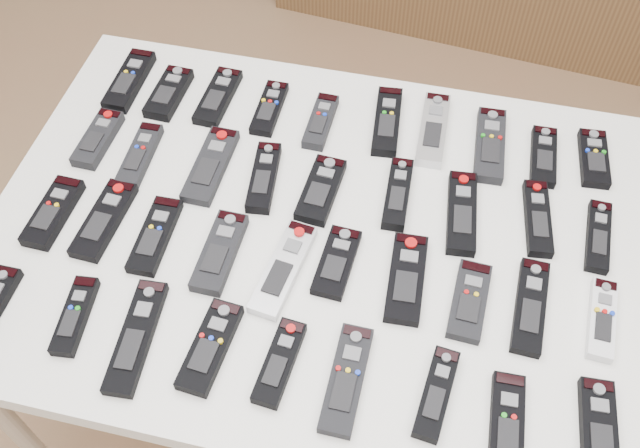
% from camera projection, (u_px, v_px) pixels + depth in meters
% --- Properties ---
extents(ground, '(4.00, 4.00, 0.00)m').
position_uv_depth(ground, '(361.00, 424.00, 1.91)').
color(ground, '#9B6C4F').
rests_on(ground, ground).
extents(table, '(1.25, 0.88, 0.78)m').
position_uv_depth(table, '(320.00, 248.00, 1.38)').
color(table, white).
rests_on(table, ground).
extents(remote_0, '(0.05, 0.18, 0.02)m').
position_uv_depth(remote_0, '(129.00, 80.00, 1.56)').
color(remote_0, black).
rests_on(remote_0, table).
extents(remote_1, '(0.06, 0.15, 0.02)m').
position_uv_depth(remote_1, '(169.00, 93.00, 1.54)').
color(remote_1, black).
rests_on(remote_1, table).
extents(remote_2, '(0.06, 0.17, 0.02)m').
position_uv_depth(remote_2, '(218.00, 97.00, 1.53)').
color(remote_2, black).
rests_on(remote_2, table).
extents(remote_3, '(0.05, 0.15, 0.02)m').
position_uv_depth(remote_3, '(269.00, 108.00, 1.51)').
color(remote_3, black).
rests_on(remote_3, table).
extents(remote_4, '(0.05, 0.15, 0.02)m').
position_uv_depth(remote_4, '(321.00, 122.00, 1.49)').
color(remote_4, black).
rests_on(remote_4, table).
extents(remote_5, '(0.07, 0.19, 0.02)m').
position_uv_depth(remote_5, '(387.00, 121.00, 1.49)').
color(remote_5, black).
rests_on(remote_5, table).
extents(remote_6, '(0.06, 0.20, 0.02)m').
position_uv_depth(remote_6, '(433.00, 130.00, 1.47)').
color(remote_6, '#B7B7BC').
rests_on(remote_6, table).
extents(remote_7, '(0.07, 0.19, 0.02)m').
position_uv_depth(remote_7, '(490.00, 145.00, 1.45)').
color(remote_7, black).
rests_on(remote_7, table).
extents(remote_8, '(0.05, 0.15, 0.02)m').
position_uv_depth(remote_8, '(543.00, 156.00, 1.43)').
color(remote_8, black).
rests_on(remote_8, table).
extents(remote_9, '(0.06, 0.15, 0.02)m').
position_uv_depth(remote_9, '(594.00, 158.00, 1.43)').
color(remote_9, black).
rests_on(remote_9, table).
extents(remote_10, '(0.06, 0.15, 0.02)m').
position_uv_depth(remote_10, '(98.00, 139.00, 1.46)').
color(remote_10, black).
rests_on(remote_10, table).
extents(remote_11, '(0.05, 0.16, 0.02)m').
position_uv_depth(remote_11, '(140.00, 155.00, 1.43)').
color(remote_11, black).
rests_on(remote_11, table).
extents(remote_12, '(0.06, 0.19, 0.02)m').
position_uv_depth(remote_12, '(211.00, 165.00, 1.42)').
color(remote_12, black).
rests_on(remote_12, table).
extents(remote_13, '(0.06, 0.17, 0.02)m').
position_uv_depth(remote_13, '(264.00, 177.00, 1.39)').
color(remote_13, black).
rests_on(remote_13, table).
extents(remote_14, '(0.07, 0.16, 0.02)m').
position_uv_depth(remote_14, '(321.00, 190.00, 1.38)').
color(remote_14, black).
rests_on(remote_14, table).
extents(remote_15, '(0.05, 0.17, 0.02)m').
position_uv_depth(remote_15, '(398.00, 194.00, 1.37)').
color(remote_15, black).
rests_on(remote_15, table).
extents(remote_16, '(0.07, 0.19, 0.02)m').
position_uv_depth(remote_16, '(462.00, 213.00, 1.34)').
color(remote_16, black).
rests_on(remote_16, table).
extents(remote_17, '(0.06, 0.17, 0.02)m').
position_uv_depth(remote_17, '(538.00, 218.00, 1.34)').
color(remote_17, black).
rests_on(remote_17, table).
extents(remote_18, '(0.05, 0.16, 0.02)m').
position_uv_depth(remote_18, '(598.00, 236.00, 1.31)').
color(remote_18, black).
rests_on(remote_18, table).
extents(remote_19, '(0.06, 0.16, 0.02)m').
position_uv_depth(remote_19, '(53.00, 212.00, 1.34)').
color(remote_19, black).
rests_on(remote_19, table).
extents(remote_20, '(0.07, 0.18, 0.02)m').
position_uv_depth(remote_20, '(104.00, 220.00, 1.33)').
color(remote_20, black).
rests_on(remote_20, table).
extents(remote_21, '(0.06, 0.17, 0.02)m').
position_uv_depth(remote_21, '(155.00, 236.00, 1.31)').
color(remote_21, black).
rests_on(remote_21, table).
extents(remote_22, '(0.06, 0.17, 0.02)m').
position_uv_depth(remote_22, '(220.00, 252.00, 1.29)').
color(remote_22, black).
rests_on(remote_22, table).
extents(remote_23, '(0.08, 0.21, 0.02)m').
position_uv_depth(remote_23, '(284.00, 269.00, 1.27)').
color(remote_23, '#B7B7BC').
rests_on(remote_23, table).
extents(remote_24, '(0.07, 0.15, 0.02)m').
position_uv_depth(remote_24, '(337.00, 262.00, 1.28)').
color(remote_24, black).
rests_on(remote_24, table).
extents(remote_25, '(0.07, 0.18, 0.02)m').
position_uv_depth(remote_25, '(406.00, 278.00, 1.26)').
color(remote_25, black).
rests_on(remote_25, table).
extents(remote_26, '(0.06, 0.16, 0.02)m').
position_uv_depth(remote_26, '(469.00, 301.00, 1.23)').
color(remote_26, black).
rests_on(remote_26, table).
extents(remote_27, '(0.06, 0.19, 0.02)m').
position_uv_depth(remote_27, '(530.00, 306.00, 1.22)').
color(remote_27, black).
rests_on(remote_27, table).
extents(remote_28, '(0.05, 0.16, 0.02)m').
position_uv_depth(remote_28, '(602.00, 319.00, 1.21)').
color(remote_28, silver).
rests_on(remote_28, table).
extents(remote_30, '(0.06, 0.15, 0.02)m').
position_uv_depth(remote_30, '(75.00, 316.00, 1.21)').
color(remote_30, black).
rests_on(remote_30, table).
extents(remote_31, '(0.07, 0.21, 0.02)m').
position_uv_depth(remote_31, '(136.00, 337.00, 1.19)').
color(remote_31, black).
rests_on(remote_31, table).
extents(remote_32, '(0.07, 0.17, 0.02)m').
position_uv_depth(remote_32, '(210.00, 347.00, 1.18)').
color(remote_32, black).
rests_on(remote_32, table).
extents(remote_33, '(0.06, 0.15, 0.02)m').
position_uv_depth(remote_33, '(280.00, 362.00, 1.16)').
color(remote_33, black).
rests_on(remote_33, table).
extents(remote_34, '(0.06, 0.19, 0.02)m').
position_uv_depth(remote_34, '(346.00, 379.00, 1.14)').
color(remote_34, black).
rests_on(remote_34, table).
extents(remote_35, '(0.06, 0.16, 0.02)m').
position_uv_depth(remote_35, '(436.00, 394.00, 1.13)').
color(remote_35, black).
rests_on(remote_35, table).
extents(remote_36, '(0.06, 0.17, 0.02)m').
position_uv_depth(remote_36, '(507.00, 425.00, 1.10)').
color(remote_36, black).
rests_on(remote_36, table).
extents(remote_37, '(0.06, 0.17, 0.02)m').
position_uv_depth(remote_37, '(599.00, 430.00, 1.09)').
color(remote_37, black).
rests_on(remote_37, table).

